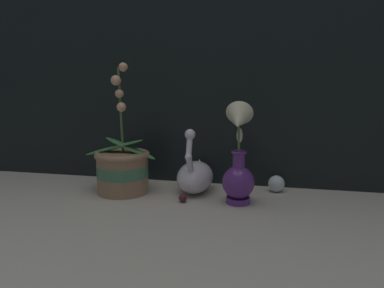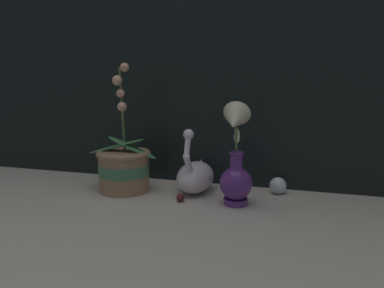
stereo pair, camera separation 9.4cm
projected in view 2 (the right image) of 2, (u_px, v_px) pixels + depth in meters
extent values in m
plane|color=#BCB2A3|center=(181.00, 206.00, 1.12)|extent=(2.80, 2.80, 0.00)
cube|color=black|center=(206.00, 14.00, 1.29)|extent=(2.80, 0.03, 1.20)
cylinder|color=#9E7556|center=(124.00, 171.00, 1.27)|extent=(0.17, 0.17, 0.14)
cylinder|color=#477A56|center=(124.00, 169.00, 1.27)|extent=(0.17, 0.17, 0.04)
torus|color=#9E7556|center=(124.00, 154.00, 1.26)|extent=(0.18, 0.18, 0.02)
cylinder|color=#4C6B3D|center=(122.00, 110.00, 1.24)|extent=(0.01, 0.03, 0.28)
ellipsoid|color=#427F47|center=(132.00, 147.00, 1.25)|extent=(0.17, 0.05, 0.08)
ellipsoid|color=#427F47|center=(116.00, 147.00, 1.27)|extent=(0.21, 0.05, 0.07)
sphere|color=#E5A87F|center=(125.00, 67.00, 1.21)|extent=(0.03, 0.03, 0.03)
sphere|color=#E5A87F|center=(117.00, 80.00, 1.21)|extent=(0.03, 0.03, 0.03)
sphere|color=#E5A87F|center=(121.00, 93.00, 1.22)|extent=(0.03, 0.03, 0.03)
sphere|color=#E5A87F|center=(122.00, 107.00, 1.20)|extent=(0.03, 0.03, 0.03)
ellipsoid|color=white|center=(197.00, 177.00, 1.26)|extent=(0.12, 0.19, 0.10)
cone|color=white|center=(202.00, 168.00, 1.32)|extent=(0.06, 0.07, 0.07)
cylinder|color=white|center=(190.00, 165.00, 1.17)|extent=(0.02, 0.06, 0.07)
sphere|color=white|center=(188.00, 157.00, 1.15)|extent=(0.02, 0.02, 0.02)
cylinder|color=white|center=(189.00, 146.00, 1.15)|extent=(0.02, 0.04, 0.07)
sphere|color=white|center=(190.00, 135.00, 1.16)|extent=(0.03, 0.03, 0.03)
cylinder|color=#602D7F|center=(236.00, 201.00, 1.14)|extent=(0.07, 0.07, 0.02)
ellipsoid|color=#602D7F|center=(236.00, 183.00, 1.13)|extent=(0.10, 0.10, 0.10)
cylinder|color=#602D7F|center=(236.00, 161.00, 1.12)|extent=(0.04, 0.04, 0.05)
torus|color=#602D7F|center=(237.00, 153.00, 1.12)|extent=(0.05, 0.05, 0.01)
cylinder|color=#567A47|center=(236.00, 140.00, 1.10)|extent=(0.01, 0.03, 0.08)
cone|color=beige|center=(235.00, 120.00, 1.06)|extent=(0.08, 0.10, 0.11)
ellipsoid|color=beige|center=(237.00, 136.00, 1.10)|extent=(0.02, 0.02, 0.04)
sphere|color=silver|center=(278.00, 186.00, 1.24)|extent=(0.06, 0.06, 0.06)
sphere|color=#4C191E|center=(180.00, 198.00, 1.16)|extent=(0.03, 0.03, 0.03)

